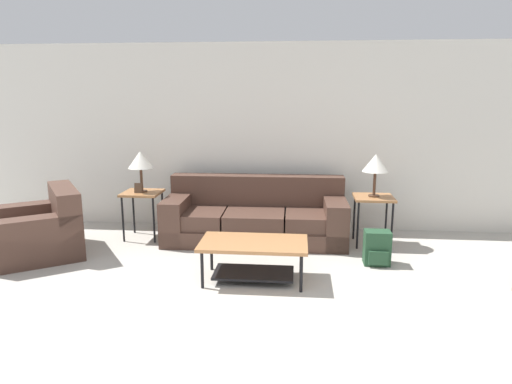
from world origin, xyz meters
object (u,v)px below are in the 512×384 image
object	(u,v)px
side_table_left	(142,197)
table_lamp_right	(376,164)
armchair	(40,232)
side_table_right	(373,202)
table_lamp_left	(140,160)
couch	(256,218)
backpack	(377,248)
coffee_table	(254,252)

from	to	relation	value
side_table_left	table_lamp_right	size ratio (longest dim) A/B	1.17
armchair	side_table_right	xyz separation A→B (m)	(4.04, 0.77, 0.28)
table_lamp_right	table_lamp_left	bearing A→B (deg)	180.00
side_table_left	couch	bearing A→B (deg)	2.29
armchair	table_lamp_left	bearing A→B (deg)	36.99
table_lamp_left	backpack	distance (m)	3.17
side_table_right	side_table_left	bearing A→B (deg)	180.00
couch	backpack	world-z (taller)	couch
couch	side_table_left	distance (m)	1.53
armchair	side_table_right	size ratio (longest dim) A/B	2.21
armchair	side_table_right	bearing A→B (deg)	10.76
side_table_left	side_table_right	world-z (taller)	same
side_table_left	table_lamp_right	world-z (taller)	table_lamp_right
armchair	table_lamp_right	world-z (taller)	table_lamp_right
couch	armchair	size ratio (longest dim) A/B	1.69
coffee_table	side_table_left	bearing A→B (deg)	141.09
armchair	side_table_right	distance (m)	4.12
coffee_table	backpack	size ratio (longest dim) A/B	2.81
couch	table_lamp_right	xyz separation A→B (m)	(1.51, -0.06, 0.76)
armchair	table_lamp_right	xyz separation A→B (m)	(4.04, 0.77, 0.77)
armchair	coffee_table	xyz separation A→B (m)	(2.64, -0.54, 0.03)
side_table_left	table_lamp_right	distance (m)	3.06
couch	armchair	bearing A→B (deg)	-161.87
table_lamp_right	side_table_right	bearing A→B (deg)	180.00
coffee_table	backpack	world-z (taller)	coffee_table
side_table_left	table_lamp_left	world-z (taller)	table_lamp_left
backpack	couch	bearing A→B (deg)	151.89
armchair	coffee_table	bearing A→B (deg)	-11.56
table_lamp_right	backpack	distance (m)	1.12
table_lamp_left	backpack	size ratio (longest dim) A/B	1.38
couch	backpack	size ratio (longest dim) A/B	6.02
armchair	coffee_table	size ratio (longest dim) A/B	1.27
table_lamp_left	coffee_table	bearing A→B (deg)	-38.91
table_lamp_left	table_lamp_right	world-z (taller)	same
coffee_table	backpack	distance (m)	1.48
backpack	side_table_left	bearing A→B (deg)	166.38
coffee_table	table_lamp_right	xyz separation A→B (m)	(1.40, 1.31, 0.74)
armchair	side_table_left	distance (m)	1.31
armchair	table_lamp_right	distance (m)	4.18
side_table_left	backpack	world-z (taller)	side_table_left
couch	side_table_right	world-z (taller)	couch
side_table_left	backpack	bearing A→B (deg)	-13.62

